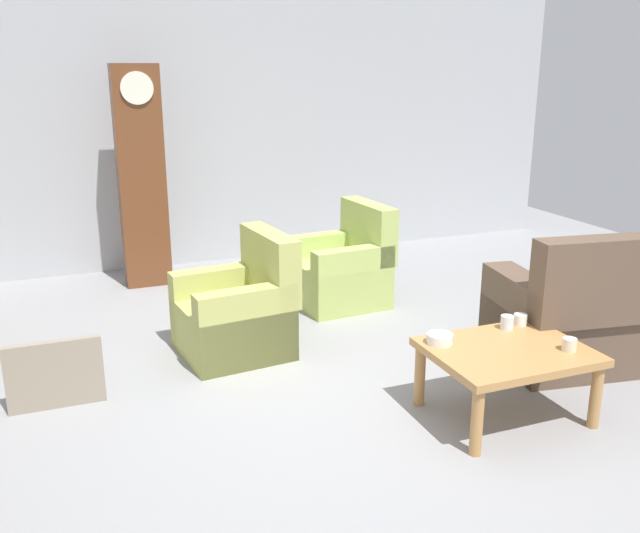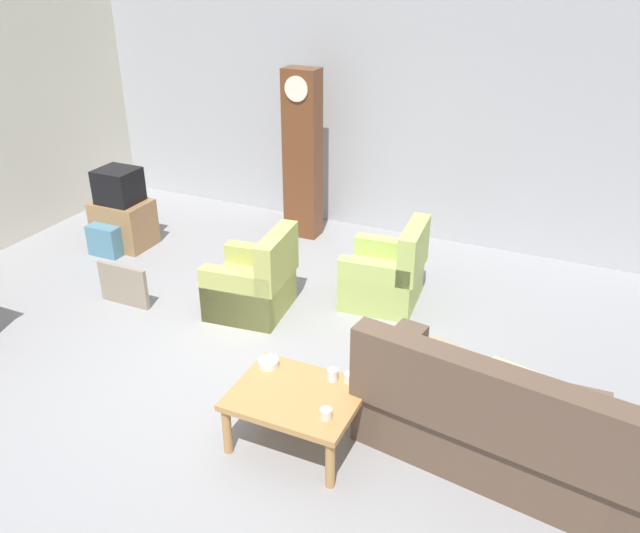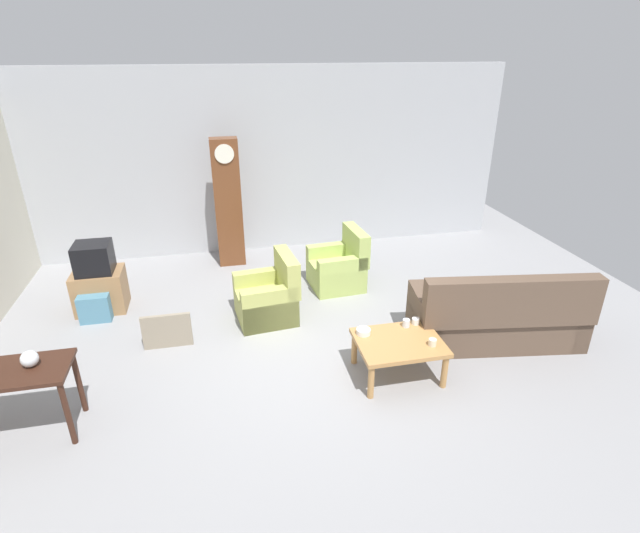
{
  "view_description": "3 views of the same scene",
  "coord_description": "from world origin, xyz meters",
  "px_view_note": "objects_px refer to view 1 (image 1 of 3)",
  "views": [
    {
      "loc": [
        -1.72,
        -3.89,
        2.14
      ],
      "look_at": [
        0.2,
        0.97,
        0.6
      ],
      "focal_mm": 38.6,
      "sensor_mm": 36.0,
      "label": 1
    },
    {
      "loc": [
        2.59,
        -4.17,
        3.51
      ],
      "look_at": [
        0.26,
        0.94,
        0.67
      ],
      "focal_mm": 36.45,
      "sensor_mm": 36.0,
      "label": 2
    },
    {
      "loc": [
        -1.06,
        -5.02,
        3.5
      ],
      "look_at": [
        0.17,
        0.63,
        0.85
      ],
      "focal_mm": 27.42,
      "sensor_mm": 36.0,
      "label": 3
    }
  ],
  "objects_px": {
    "coffee_table_wood": "(507,358)",
    "cup_white_porcelain": "(520,320)",
    "grandfather_clock": "(141,177)",
    "bowl_white_stacked": "(440,339)",
    "armchair_olive_near": "(238,314)",
    "cup_blue_rimmed": "(507,322)",
    "framed_picture_leaning": "(55,375)",
    "cup_cream_tall": "(569,344)",
    "couch_floral": "(639,313)",
    "armchair_olive_far": "(342,271)"
  },
  "relations": [
    {
      "from": "framed_picture_leaning",
      "to": "cup_white_porcelain",
      "type": "distance_m",
      "value": 3.07
    },
    {
      "from": "framed_picture_leaning",
      "to": "bowl_white_stacked",
      "type": "bearing_deg",
      "value": -22.34
    },
    {
      "from": "grandfather_clock",
      "to": "framed_picture_leaning",
      "type": "xyz_separation_m",
      "value": [
        -0.93,
        -2.47,
        -0.85
      ]
    },
    {
      "from": "framed_picture_leaning",
      "to": "cup_white_porcelain",
      "type": "bearing_deg",
      "value": -16.21
    },
    {
      "from": "framed_picture_leaning",
      "to": "bowl_white_stacked",
      "type": "height_order",
      "value": "bowl_white_stacked"
    },
    {
      "from": "armchair_olive_near",
      "to": "cup_blue_rimmed",
      "type": "bearing_deg",
      "value": -42.26
    },
    {
      "from": "framed_picture_leaning",
      "to": "grandfather_clock",
      "type": "bearing_deg",
      "value": 69.37
    },
    {
      "from": "couch_floral",
      "to": "armchair_olive_far",
      "type": "bearing_deg",
      "value": 128.4
    },
    {
      "from": "grandfather_clock",
      "to": "cup_white_porcelain",
      "type": "distance_m",
      "value": 3.92
    },
    {
      "from": "cup_cream_tall",
      "to": "bowl_white_stacked",
      "type": "bearing_deg",
      "value": 150.12
    },
    {
      "from": "armchair_olive_near",
      "to": "cup_cream_tall",
      "type": "height_order",
      "value": "armchair_olive_near"
    },
    {
      "from": "armchair_olive_far",
      "to": "coffee_table_wood",
      "type": "distance_m",
      "value": 2.36
    },
    {
      "from": "framed_picture_leaning",
      "to": "cup_blue_rimmed",
      "type": "height_order",
      "value": "cup_blue_rimmed"
    },
    {
      "from": "armchair_olive_near",
      "to": "bowl_white_stacked",
      "type": "distance_m",
      "value": 1.68
    },
    {
      "from": "coffee_table_wood",
      "to": "cup_white_porcelain",
      "type": "xyz_separation_m",
      "value": [
        0.31,
        0.3,
        0.1
      ]
    },
    {
      "from": "couch_floral",
      "to": "cup_blue_rimmed",
      "type": "height_order",
      "value": "couch_floral"
    },
    {
      "from": "grandfather_clock",
      "to": "coffee_table_wood",
      "type": "bearing_deg",
      "value": -64.95
    },
    {
      "from": "coffee_table_wood",
      "to": "bowl_white_stacked",
      "type": "distance_m",
      "value": 0.43
    },
    {
      "from": "armchair_olive_far",
      "to": "framed_picture_leaning",
      "type": "distance_m",
      "value": 2.8
    },
    {
      "from": "framed_picture_leaning",
      "to": "cup_white_porcelain",
      "type": "relative_size",
      "value": 6.74
    },
    {
      "from": "armchair_olive_near",
      "to": "cup_white_porcelain",
      "type": "relative_size",
      "value": 10.34
    },
    {
      "from": "cup_white_porcelain",
      "to": "cup_cream_tall",
      "type": "distance_m",
      "value": 0.47
    },
    {
      "from": "armchair_olive_near",
      "to": "framed_picture_leaning",
      "type": "xyz_separation_m",
      "value": [
        -1.33,
        -0.45,
        -0.08
      ]
    },
    {
      "from": "armchair_olive_near",
      "to": "cup_blue_rimmed",
      "type": "xyz_separation_m",
      "value": [
        1.47,
        -1.34,
        0.2
      ]
    },
    {
      "from": "armchair_olive_near",
      "to": "framed_picture_leaning",
      "type": "relative_size",
      "value": 1.53
    },
    {
      "from": "cup_blue_rimmed",
      "to": "couch_floral",
      "type": "bearing_deg",
      "value": 5.37
    },
    {
      "from": "framed_picture_leaning",
      "to": "couch_floral",
      "type": "bearing_deg",
      "value": -10.59
    },
    {
      "from": "framed_picture_leaning",
      "to": "cup_white_porcelain",
      "type": "height_order",
      "value": "cup_white_porcelain"
    },
    {
      "from": "framed_picture_leaning",
      "to": "coffee_table_wood",
      "type": "bearing_deg",
      "value": -23.71
    },
    {
      "from": "armchair_olive_near",
      "to": "coffee_table_wood",
      "type": "distance_m",
      "value": 2.06
    },
    {
      "from": "armchair_olive_near",
      "to": "cup_blue_rimmed",
      "type": "distance_m",
      "value": 2.0
    },
    {
      "from": "armchair_olive_near",
      "to": "grandfather_clock",
      "type": "relative_size",
      "value": 0.43
    },
    {
      "from": "armchair_olive_far",
      "to": "grandfather_clock",
      "type": "bearing_deg",
      "value": 141.59
    },
    {
      "from": "cup_cream_tall",
      "to": "couch_floral",
      "type": "bearing_deg",
      "value": 25.95
    },
    {
      "from": "grandfather_clock",
      "to": "bowl_white_stacked",
      "type": "xyz_separation_m",
      "value": [
        1.34,
        -3.4,
        -0.59
      ]
    },
    {
      "from": "grandfather_clock",
      "to": "framed_picture_leaning",
      "type": "bearing_deg",
      "value": -110.63
    },
    {
      "from": "framed_picture_leaning",
      "to": "bowl_white_stacked",
      "type": "distance_m",
      "value": 2.46
    },
    {
      "from": "couch_floral",
      "to": "cup_cream_tall",
      "type": "xyz_separation_m",
      "value": [
        -1.14,
        -0.56,
        0.14
      ]
    },
    {
      "from": "couch_floral",
      "to": "armchair_olive_far",
      "type": "distance_m",
      "value": 2.51
    },
    {
      "from": "armchair_olive_near",
      "to": "coffee_table_wood",
      "type": "height_order",
      "value": "armchair_olive_near"
    },
    {
      "from": "framed_picture_leaning",
      "to": "cup_cream_tall",
      "type": "distance_m",
      "value": 3.23
    },
    {
      "from": "framed_picture_leaning",
      "to": "cup_blue_rimmed",
      "type": "distance_m",
      "value": 2.95
    },
    {
      "from": "framed_picture_leaning",
      "to": "bowl_white_stacked",
      "type": "relative_size",
      "value": 3.66
    },
    {
      "from": "cup_white_porcelain",
      "to": "bowl_white_stacked",
      "type": "height_order",
      "value": "cup_white_porcelain"
    },
    {
      "from": "armchair_olive_far",
      "to": "cup_cream_tall",
      "type": "distance_m",
      "value": 2.57
    },
    {
      "from": "bowl_white_stacked",
      "to": "cup_white_porcelain",
      "type": "bearing_deg",
      "value": 6.7
    },
    {
      "from": "armchair_olive_far",
      "to": "coffee_table_wood",
      "type": "xyz_separation_m",
      "value": [
        0.1,
        -2.35,
        0.09
      ]
    },
    {
      "from": "armchair_olive_far",
      "to": "cup_white_porcelain",
      "type": "height_order",
      "value": "armchair_olive_far"
    },
    {
      "from": "cup_blue_rimmed",
      "to": "bowl_white_stacked",
      "type": "distance_m",
      "value": 0.54
    },
    {
      "from": "couch_floral",
      "to": "cup_white_porcelain",
      "type": "relative_size",
      "value": 24.8
    }
  ]
}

